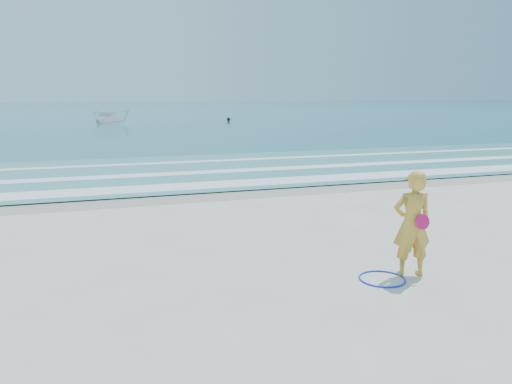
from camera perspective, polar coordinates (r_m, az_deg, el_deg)
name	(u,v)px	position (r m, az deg, el deg)	size (l,w,h in m)	color
ground	(328,302)	(8.06, 8.18, -12.36)	(400.00, 400.00, 0.00)	silver
wet_sand	(204,194)	(16.27, -5.99, -0.24)	(400.00, 2.40, 0.00)	#B2A893
ocean	(106,109)	(111.69, -16.74, 9.08)	(400.00, 190.00, 0.04)	#19727F
shallow	(178,171)	(21.10, -8.90, 2.43)	(400.00, 10.00, 0.01)	#59B7AD
foam_near	(196,186)	(17.51, -6.90, 0.73)	(400.00, 1.40, 0.01)	white
foam_mid	(181,173)	(20.32, -8.53, 2.13)	(400.00, 0.90, 0.01)	white
foam_far	(169,163)	(23.55, -9.91, 3.32)	(400.00, 0.60, 0.01)	white
hoop	(382,279)	(9.14, 14.21, -9.59)	(0.81, 0.81, 0.03)	#0D29F3
boat	(111,117)	(55.97, -16.19, 8.27)	(1.46, 3.89, 1.50)	white
buoy	(229,119)	(59.42, -3.15, 8.31)	(0.43, 0.43, 0.43)	black
woman	(412,224)	(9.21, 17.40, -3.53)	(0.77, 0.58, 1.90)	gold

